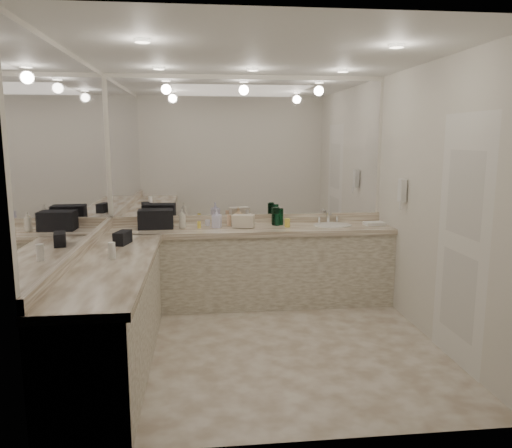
{
  "coord_description": "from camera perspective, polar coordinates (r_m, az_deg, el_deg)",
  "views": [
    {
      "loc": [
        -0.55,
        -4.33,
        1.9
      ],
      "look_at": [
        -0.03,
        0.4,
        1.07
      ],
      "focal_mm": 35.0,
      "sensor_mm": 36.0,
      "label": 1
    }
  ],
  "objects": [
    {
      "name": "amenity_bottle_0",
      "position": [
        5.75,
        -5.55,
        0.14
      ],
      "size": [
        0.06,
        0.06,
        0.07
      ],
      "primitive_type": "cylinder",
      "color": "silver",
      "rests_on": "vanity_back_top"
    },
    {
      "name": "backsplash_back",
      "position": [
        5.91,
        -0.89,
        0.61
      ],
      "size": [
        3.2,
        0.04,
        0.1
      ],
      "primitive_type": "cube",
      "color": "beige",
      "rests_on": "vanity_back_top"
    },
    {
      "name": "amenity_bottle_5",
      "position": [
        5.74,
        2.38,
        0.51
      ],
      "size": [
        0.05,
        0.05,
        0.14
      ],
      "primitive_type": "cylinder",
      "color": "white",
      "rests_on": "vanity_back_top"
    },
    {
      "name": "hand_towel",
      "position": [
        5.92,
        13.34,
        0.04
      ],
      "size": [
        0.23,
        0.16,
        0.04
      ],
      "primitive_type": "cube",
      "rotation": [
        0.0,
        0.0,
        0.08
      ],
      "color": "white",
      "rests_on": "vanity_back_top"
    },
    {
      "name": "vanity_left_top",
      "position": [
        4.22,
        -16.26,
        -4.67
      ],
      "size": [
        0.64,
        2.42,
        0.06
      ],
      "primitive_type": "cube",
      "color": "beige",
      "rests_on": "vanity_left_base"
    },
    {
      "name": "faucet",
      "position": [
        6.0,
        8.24,
        0.84
      ],
      "size": [
        0.24,
        0.16,
        0.14
      ],
      "primitive_type": "cube",
      "color": "silver",
      "rests_on": "vanity_back_top"
    },
    {
      "name": "black_bag_spill",
      "position": [
        4.9,
        -15.0,
        -1.51
      ],
      "size": [
        0.16,
        0.25,
        0.13
      ],
      "primitive_type": "cube",
      "rotation": [
        0.0,
        0.0,
        -0.24
      ],
      "color": "black",
      "rests_on": "vanity_left_top"
    },
    {
      "name": "wall_left",
      "position": [
        4.49,
        -19.77,
        1.6
      ],
      "size": [
        0.02,
        3.0,
        2.6
      ],
      "primitive_type": "cube",
      "color": "silver",
      "rests_on": "floor"
    },
    {
      "name": "vanity_back_top",
      "position": [
        5.64,
        -0.61,
        -0.67
      ],
      "size": [
        3.2,
        0.64,
        0.06
      ],
      "primitive_type": "cube",
      "color": "beige",
      "rests_on": "vanity_back_base"
    },
    {
      "name": "green_bottle_0",
      "position": [
        5.76,
        2.21,
        0.89
      ],
      "size": [
        0.07,
        0.07,
        0.21
      ],
      "primitive_type": "cylinder",
      "color": "#0B4C29",
      "rests_on": "vanity_back_top"
    },
    {
      "name": "amenity_bottle_2",
      "position": [
        5.64,
        -11.33,
        -0.21
      ],
      "size": [
        0.04,
        0.04,
        0.06
      ],
      "primitive_type": "cylinder",
      "color": "#E57F66",
      "rests_on": "vanity_back_top"
    },
    {
      "name": "soap_bottle_a",
      "position": [
        5.6,
        -8.41,
        0.58
      ],
      "size": [
        0.1,
        0.1,
        0.22
      ],
      "primitive_type": "imported",
      "rotation": [
        0.0,
        0.0,
        -0.21
      ],
      "color": "silver",
      "rests_on": "vanity_back_top"
    },
    {
      "name": "vanity_left_base",
      "position": [
        4.36,
        -16.1,
        -10.42
      ],
      "size": [
        0.6,
        2.4,
        0.84
      ],
      "primitive_type": "cube",
      "color": "beige",
      "rests_on": "floor"
    },
    {
      "name": "floor",
      "position": [
        4.76,
        0.88,
        -13.68
      ],
      "size": [
        3.2,
        3.2,
        0.0
      ],
      "primitive_type": "plane",
      "color": "beige",
      "rests_on": "ground"
    },
    {
      "name": "door",
      "position": [
        4.47,
        22.44,
        -1.88
      ],
      "size": [
        0.02,
        0.82,
        2.1
      ],
      "primitive_type": "cube",
      "color": "white",
      "rests_on": "wall_right"
    },
    {
      "name": "cream_cosmetic_case",
      "position": [
        5.6,
        -1.43,
        0.29
      ],
      "size": [
        0.27,
        0.2,
        0.14
      ],
      "primitive_type": "cube",
      "rotation": [
        0.0,
        0.0,
        -0.24
      ],
      "color": "beige",
      "rests_on": "vanity_back_top"
    },
    {
      "name": "amenity_bottle_3",
      "position": [
        5.6,
        -6.52,
        -0.09
      ],
      "size": [
        0.04,
        0.04,
        0.08
      ],
      "primitive_type": "cylinder",
      "color": "#F2D84C",
      "rests_on": "vanity_back_top"
    },
    {
      "name": "amenity_bottle_6",
      "position": [
        5.65,
        -11.51,
        0.01
      ],
      "size": [
        0.04,
        0.04,
        0.1
      ],
      "primitive_type": "cylinder",
      "color": "white",
      "rests_on": "vanity_back_top"
    },
    {
      "name": "backsplash_left",
      "position": [
        4.55,
        -19.27,
        -2.76
      ],
      "size": [
        0.04,
        3.0,
        0.1
      ],
      "primitive_type": "cube",
      "color": "beige",
      "rests_on": "vanity_left_top"
    },
    {
      "name": "wall_back",
      "position": [
        5.88,
        -0.92,
        4.0
      ],
      "size": [
        3.2,
        0.02,
        2.6
      ],
      "primitive_type": "cube",
      "color": "silver",
      "rests_on": "floor"
    },
    {
      "name": "ceiling",
      "position": [
        4.42,
        0.98,
        18.97
      ],
      "size": [
        3.2,
        3.2,
        0.0
      ],
      "primitive_type": "plane",
      "color": "white",
      "rests_on": "floor"
    },
    {
      "name": "amenity_bottle_1",
      "position": [
        5.78,
        -0.75,
        0.58
      ],
      "size": [
        0.04,
        0.04,
        0.14
      ],
      "primitive_type": "cylinder",
      "color": "white",
      "rests_on": "vanity_back_top"
    },
    {
      "name": "wall_right",
      "position": [
        4.87,
        19.97,
        2.18
      ],
      "size": [
        0.02,
        3.0,
        2.6
      ],
      "primitive_type": "cube",
      "color": "silver",
      "rests_on": "floor"
    },
    {
      "name": "black_toiletry_bag",
      "position": [
        5.67,
        -11.38,
        0.62
      ],
      "size": [
        0.39,
        0.26,
        0.22
      ],
      "primitive_type": "cube",
      "rotation": [
        0.0,
        0.0,
        0.04
      ],
      "color": "black",
      "rests_on": "vanity_back_top"
    },
    {
      "name": "green_bottle_1",
      "position": [
        5.78,
        2.83,
        0.85
      ],
      "size": [
        0.06,
        0.06,
        0.19
      ],
      "primitive_type": "cylinder",
      "color": "#0B4C29",
      "rests_on": "vanity_back_top"
    },
    {
      "name": "mirror_left",
      "position": [
        4.45,
        -19.98,
        7.66
      ],
      "size": [
        0.01,
        2.92,
        1.55
      ],
      "primitive_type": "cube",
      "color": "white",
      "rests_on": "wall_left"
    },
    {
      "name": "sink",
      "position": [
        5.81,
        8.74,
        -0.21
      ],
      "size": [
        0.44,
        0.44,
        0.03
      ],
      "primitive_type": "cylinder",
      "color": "white",
      "rests_on": "vanity_back_top"
    },
    {
      "name": "wall_phone",
      "position": [
        5.48,
        16.36,
        3.7
      ],
      "size": [
        0.06,
        0.1,
        0.24
      ],
      "primitive_type": "cube",
      "color": "white",
      "rests_on": "wall_right"
    },
    {
      "name": "amenity_bottle_4",
      "position": [
        5.65,
        3.59,
        0.14
      ],
      "size": [
        0.06,
        0.06,
        0.1
      ],
      "primitive_type": "cylinder",
      "color": "#F2D84C",
      "rests_on": "vanity_back_top"
    },
    {
      "name": "vanity_back_base",
      "position": [
        5.75,
        -0.61,
        -5.06
      ],
      "size": [
        3.2,
        0.6,
        0.84
      ],
      "primitive_type": "cube",
      "color": "beige",
      "rests_on": "floor"
    },
    {
      "name": "amenity_bottle_7",
      "position": [
        5.72,
        -3.11,
        0.43
      ],
      "size": [
        0.04,
        0.04,
        0.13
      ],
      "primitive_type": "cylinder",
      "color": "#E0B28C",
      "rests_on": "vanity_back_top"
    },
    {
      "name": "green_bottle_2",
      "position": [
        5.73,
        2.38,
        0.87
      ],
      "size": [
        0.06,
        0.06,
        0.21
      ],
      "primitive_type": "cylinder",
      "color": "#0B4C29",
      "rests_on": "vanity_back_top"
    },
    {
      "name": "soap_bottle_b",
      "position": [
        5.61,
        -4.51,
        0.67
      ],
      "size": [
        0.12,
        0.12,
        0.21
      ],
      "primitive_type": "imported",
      "rotation": [
        0.0,
        0.0,
        -0.28
      ],
      "color": "silver",
      "rests_on": "vanity_back_top"
    },
    {
      "name": "soap_bottle_c",
      "position": [
        5.69,
        -1.68,
        0.5
      ],
      "size": [
        0.13,
        0.13,
        0.15
      ],
      "primitive_type": "imported",
      "rotation": [
        0.0,
        0.0,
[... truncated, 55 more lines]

